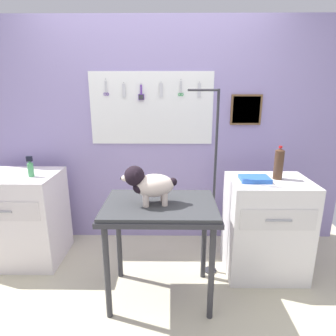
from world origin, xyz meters
The scene contains 10 objects.
ground centered at (0.00, 0.00, -0.02)m, with size 4.40×4.00×0.04m, color #C0B99B.
rear_wall_panel centered at (0.00, 1.28, 1.16)m, with size 4.00×0.11×2.30m.
grooming_table centered at (0.11, 0.29, 0.71)m, with size 0.86×0.59×0.80m.
grooming_arm centered at (0.55, 0.60, 0.76)m, with size 0.30×0.11×1.62m.
dog centered at (0.03, 0.27, 0.96)m, with size 0.41×0.23×0.29m.
counter_left centered at (-1.27, 0.80, 0.43)m, with size 0.80×0.58×0.87m.
cabinet_right centered at (1.03, 0.63, 0.44)m, with size 0.68×0.54×0.88m.
detangler_spray centered at (-1.06, 0.73, 0.94)m, with size 0.05×0.05×0.19m.
soda_bottle centered at (1.10, 0.66, 1.01)m, with size 0.08×0.08×0.29m.
supply_tray centered at (0.89, 0.60, 0.89)m, with size 0.24×0.18×0.04m.
Camera 1 is at (0.19, -1.68, 1.62)m, focal length 30.43 mm.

